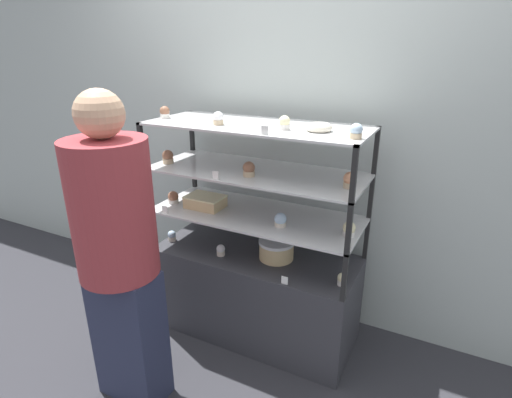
# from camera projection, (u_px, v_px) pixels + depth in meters

# --- Properties ---
(ground_plane) EXTENTS (20.00, 20.00, 0.00)m
(ground_plane) POSITION_uv_depth(u_px,v_px,m) (256.00, 329.00, 2.63)
(ground_plane) COLOR #2D2D33
(back_wall) EXTENTS (8.00, 0.05, 2.60)m
(back_wall) POSITION_uv_depth(u_px,v_px,m) (285.00, 122.00, 2.50)
(back_wall) COLOR #A8B2AD
(back_wall) RESTS_ON ground_plane
(display_base) EXTENTS (1.23, 0.51, 0.56)m
(display_base) POSITION_uv_depth(u_px,v_px,m) (256.00, 292.00, 2.53)
(display_base) COLOR #333338
(display_base) RESTS_ON ground_plane
(display_riser_lower) EXTENTS (1.23, 0.51, 0.26)m
(display_riser_lower) POSITION_uv_depth(u_px,v_px,m) (256.00, 216.00, 2.34)
(display_riser_lower) COLOR black
(display_riser_lower) RESTS_ON display_base
(display_riser_middle) EXTENTS (1.23, 0.51, 0.26)m
(display_riser_middle) POSITION_uv_depth(u_px,v_px,m) (256.00, 173.00, 2.25)
(display_riser_middle) COLOR black
(display_riser_middle) RESTS_ON display_riser_lower
(display_riser_upper) EXTENTS (1.23, 0.51, 0.26)m
(display_riser_upper) POSITION_uv_depth(u_px,v_px,m) (256.00, 127.00, 2.16)
(display_riser_upper) COLOR black
(display_riser_upper) RESTS_ON display_riser_middle
(layer_cake_centerpiece) EXTENTS (0.21, 0.21, 0.12)m
(layer_cake_centerpiece) POSITION_uv_depth(u_px,v_px,m) (277.00, 249.00, 2.35)
(layer_cake_centerpiece) COLOR #DBBC84
(layer_cake_centerpiece) RESTS_ON display_base
(sheet_cake_frosted) EXTENTS (0.23, 0.16, 0.07)m
(sheet_cake_frosted) POSITION_uv_depth(u_px,v_px,m) (205.00, 202.00, 2.42)
(sheet_cake_frosted) COLOR #DBBC84
(sheet_cake_frosted) RESTS_ON display_riser_lower
(cupcake_0) EXTENTS (0.05, 0.05, 0.07)m
(cupcake_0) POSITION_uv_depth(u_px,v_px,m) (172.00, 236.00, 2.58)
(cupcake_0) COLOR beige
(cupcake_0) RESTS_ON display_base
(cupcake_1) EXTENTS (0.05, 0.05, 0.07)m
(cupcake_1) POSITION_uv_depth(u_px,v_px,m) (221.00, 250.00, 2.39)
(cupcake_1) COLOR beige
(cupcake_1) RESTS_ON display_base
(cupcake_2) EXTENTS (0.05, 0.05, 0.07)m
(cupcake_2) POSITION_uv_depth(u_px,v_px,m) (342.00, 279.00, 2.09)
(cupcake_2) COLOR white
(cupcake_2) RESTS_ON display_base
(price_tag_0) EXTENTS (0.04, 0.00, 0.04)m
(price_tag_0) POSITION_uv_depth(u_px,v_px,m) (285.00, 280.00, 2.10)
(price_tag_0) COLOR white
(price_tag_0) RESTS_ON display_base
(cupcake_3) EXTENTS (0.07, 0.07, 0.08)m
(cupcake_3) POSITION_uv_depth(u_px,v_px,m) (173.00, 198.00, 2.49)
(cupcake_3) COLOR white
(cupcake_3) RESTS_ON display_riser_lower
(cupcake_4) EXTENTS (0.07, 0.07, 0.08)m
(cupcake_4) POSITION_uv_depth(u_px,v_px,m) (280.00, 220.00, 2.16)
(cupcake_4) COLOR beige
(cupcake_4) RESTS_ON display_riser_lower
(cupcake_5) EXTENTS (0.07, 0.07, 0.08)m
(cupcake_5) POSITION_uv_depth(u_px,v_px,m) (349.00, 229.00, 2.05)
(cupcake_5) COLOR white
(cupcake_5) RESTS_ON display_riser_lower
(price_tag_1) EXTENTS (0.04, 0.00, 0.04)m
(price_tag_1) POSITION_uv_depth(u_px,v_px,m) (165.00, 210.00, 2.33)
(price_tag_1) COLOR white
(price_tag_1) RESTS_ON display_riser_lower
(cupcake_6) EXTENTS (0.07, 0.07, 0.08)m
(cupcake_6) POSITION_uv_depth(u_px,v_px,m) (168.00, 157.00, 2.38)
(cupcake_6) COLOR #CCB28C
(cupcake_6) RESTS_ON display_riser_middle
(cupcake_7) EXTENTS (0.07, 0.07, 0.08)m
(cupcake_7) POSITION_uv_depth(u_px,v_px,m) (249.00, 169.00, 2.14)
(cupcake_7) COLOR #CCB28C
(cupcake_7) RESTS_ON display_riser_middle
(cupcake_8) EXTENTS (0.07, 0.07, 0.08)m
(cupcake_8) POSITION_uv_depth(u_px,v_px,m) (350.00, 180.00, 1.96)
(cupcake_8) COLOR #CCB28C
(cupcake_8) RESTS_ON display_riser_middle
(price_tag_2) EXTENTS (0.04, 0.00, 0.04)m
(price_tag_2) POSITION_uv_depth(u_px,v_px,m) (216.00, 175.00, 2.09)
(price_tag_2) COLOR white
(price_tag_2) RESTS_ON display_riser_middle
(cupcake_9) EXTENTS (0.06, 0.06, 0.07)m
(cupcake_9) POSITION_uv_depth(u_px,v_px,m) (165.00, 112.00, 2.33)
(cupcake_9) COLOR white
(cupcake_9) RESTS_ON display_riser_upper
(cupcake_10) EXTENTS (0.06, 0.06, 0.07)m
(cupcake_10) POSITION_uv_depth(u_px,v_px,m) (218.00, 118.00, 2.13)
(cupcake_10) COLOR #CCB28C
(cupcake_10) RESTS_ON display_riser_upper
(cupcake_11) EXTENTS (0.06, 0.06, 0.07)m
(cupcake_11) POSITION_uv_depth(u_px,v_px,m) (284.00, 123.00, 2.00)
(cupcake_11) COLOR white
(cupcake_11) RESTS_ON display_riser_upper
(cupcake_12) EXTENTS (0.06, 0.06, 0.07)m
(cupcake_12) POSITION_uv_depth(u_px,v_px,m) (356.00, 131.00, 1.80)
(cupcake_12) COLOR #CCB28C
(cupcake_12) RESTS_ON display_riser_upper
(price_tag_3) EXTENTS (0.04, 0.00, 0.04)m
(price_tag_3) POSITION_uv_depth(u_px,v_px,m) (265.00, 130.00, 1.88)
(price_tag_3) COLOR white
(price_tag_3) RESTS_ON display_riser_upper
(donut_glazed) EXTENTS (0.13, 0.13, 0.04)m
(donut_glazed) POSITION_uv_depth(u_px,v_px,m) (319.00, 127.00, 1.97)
(donut_glazed) COLOR #EFE5CC
(donut_glazed) RESTS_ON display_riser_upper
(customer_figure) EXTENTS (0.37, 0.37, 1.58)m
(customer_figure) POSITION_uv_depth(u_px,v_px,m) (118.00, 251.00, 1.86)
(customer_figure) COLOR #282D47
(customer_figure) RESTS_ON ground_plane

